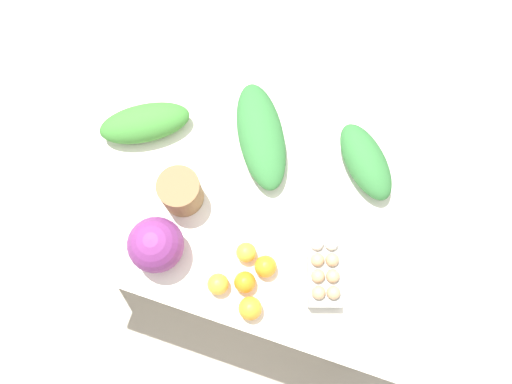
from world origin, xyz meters
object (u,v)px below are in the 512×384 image
Objects in this scene: cabbage_purple at (156,245)px; egg_carton at (324,269)px; orange_2 at (245,282)px; greens_bunch_kale at (261,136)px; orange_0 at (265,266)px; paper_bag at (181,192)px; orange_3 at (246,252)px; orange_4 at (250,308)px; greens_bunch_beet_tops at (366,162)px; greens_bunch_scallion at (145,123)px; orange_1 at (218,284)px.

cabbage_purple is 0.69× the size of egg_carton.
cabbage_purple is at bearing 176.64° from orange_2.
cabbage_purple is 0.50m from greens_bunch_kale.
orange_0 reaches higher than orange_2.
paper_bag is 0.29m from orange_3.
orange_4 is (0.07, -0.16, 0.00)m from orange_3.
egg_carton is 3.48× the size of orange_4.
greens_bunch_scallion is (-0.75, -0.10, -0.00)m from greens_bunch_beet_tops.
orange_0 is at bearing 87.89° from orange_4.
greens_bunch_beet_tops is 4.40× the size of orange_3.
orange_3 is at bearing -23.86° from paper_bag.
orange_3 is (-0.07, 0.02, -0.00)m from orange_0.
orange_1 is at bearing -141.49° from orange_0.
orange_3 is (0.05, 0.12, -0.00)m from orange_1.
greens_bunch_scallion reaches higher than orange_3.
orange_3 is (-0.03, 0.09, -0.00)m from orange_2.
orange_4 is at bearing -18.08° from orange_1.
egg_carton is 0.90× the size of greens_bunch_beet_tops.
cabbage_purple is 0.57× the size of greens_bunch_scallion.
greens_bunch_beet_tops is (0.55, 0.48, -0.04)m from cabbage_purple.
greens_bunch_beet_tops is at bearing 3.39° from greens_bunch_kale.
cabbage_purple reaches higher than egg_carton.
orange_0 is 0.08m from orange_2.
cabbage_purple is at bearing 165.31° from orange_4.
greens_bunch_scallion is at bearing -172.33° from greens_bunch_beet_tops.
greens_bunch_kale is (0.19, 0.46, -0.04)m from cabbage_purple.
orange_4 is at bearing -59.76° from orange_2.
orange_2 is at bearing -80.66° from egg_carton.
orange_4 is (0.34, -0.09, -0.05)m from cabbage_purple.
greens_bunch_scallion reaches higher than orange_0.
greens_bunch_kale is 0.51m from orange_1.
egg_carton is at bearing 5.80° from orange_3.
greens_bunch_beet_tops and greens_bunch_scallion have the same top height.
paper_bag is at bearing -151.44° from greens_bunch_beet_tops.
orange_4 is (-0.01, -0.14, 0.00)m from orange_0.
paper_bag reaches higher than orange_2.
orange_3 is at bearing 161.94° from orange_0.
orange_1 is 0.12m from orange_4.
paper_bag is 0.28m from greens_bunch_scallion.
greens_bunch_scallion reaches higher than orange_4.
egg_carton is 0.49m from greens_bunch_kale.
cabbage_purple reaches higher than orange_1.
paper_bag reaches higher than greens_bunch_beet_tops.
orange_3 is 0.88× the size of orange_4.
greens_bunch_beet_tops is (0.54, 0.29, -0.02)m from paper_bag.
greens_bunch_scallion is at bearing 148.32° from orange_0.
cabbage_purple reaches higher than paper_bag.
orange_1 and orange_2 have the same top height.
orange_0 is (0.15, -0.41, -0.01)m from greens_bunch_kale.
cabbage_purple reaches higher than orange_4.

